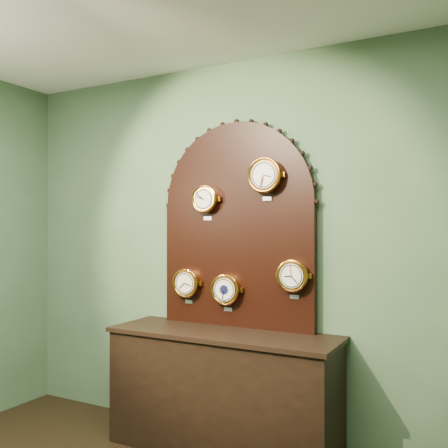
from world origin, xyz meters
The scene contains 8 objects.
wall_back centered at (0.00, 2.50, 1.40)m, with size 4.00×4.00×0.00m, color #4B6B49.
shop_counter centered at (0.00, 2.23, 0.40)m, with size 1.60×0.50×0.80m, color black.
display_board centered at (0.00, 2.45, 1.63)m, with size 1.26×0.06×1.53m.
roman_clock centered at (-0.23, 2.38, 1.77)m, with size 0.21×0.08×0.26m.
arabic_clock centered at (0.26, 2.38, 1.92)m, with size 0.25×0.08×0.30m.
hygrometer centered at (-0.39, 2.38, 1.13)m, with size 0.22×0.08×0.27m.
barometer centered at (-0.05, 2.38, 1.10)m, with size 0.23×0.08×0.28m.
tide_clock centered at (0.46, 2.38, 1.23)m, with size 0.22×0.08×0.27m.
Camera 1 is at (1.65, -0.84, 1.56)m, focal length 40.14 mm.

